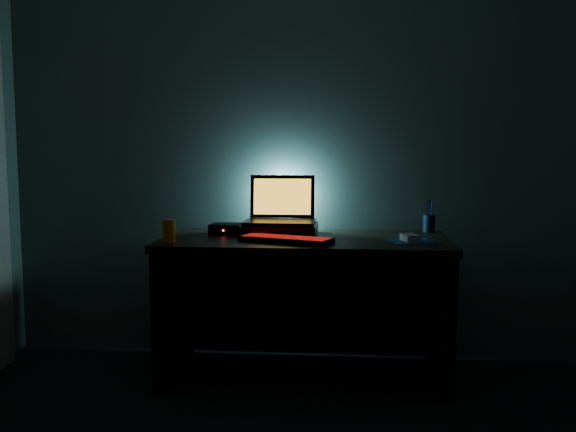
% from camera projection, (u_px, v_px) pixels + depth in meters
% --- Properties ---
extents(room, '(3.50, 4.00, 2.50)m').
position_uv_depth(room, '(270.00, 138.00, 1.70)').
color(room, black).
rests_on(room, ground).
extents(desk, '(1.50, 0.70, 0.75)m').
position_uv_depth(desk, '(305.00, 284.00, 3.44)').
color(desk, black).
rests_on(desk, ground).
extents(riser, '(0.40, 0.31, 0.06)m').
position_uv_depth(riser, '(280.00, 229.00, 3.48)').
color(riser, black).
rests_on(riser, desk).
extents(laptop, '(0.38, 0.29, 0.26)m').
position_uv_depth(laptop, '(281.00, 212.00, 3.52)').
color(laptop, black).
rests_on(laptop, riser).
extents(keyboard, '(0.49, 0.30, 0.03)m').
position_uv_depth(keyboard, '(286.00, 239.00, 3.21)').
color(keyboard, black).
rests_on(keyboard, desk).
extents(mousepad, '(0.27, 0.25, 0.00)m').
position_uv_depth(mousepad, '(410.00, 241.00, 3.22)').
color(mousepad, navy).
rests_on(mousepad, desk).
extents(mouse, '(0.10, 0.13, 0.03)m').
position_uv_depth(mouse, '(410.00, 238.00, 3.22)').
color(mouse, '#97979C').
rests_on(mouse, mousepad).
extents(pen_cup, '(0.09, 0.09, 0.10)m').
position_uv_depth(pen_cup, '(429.00, 223.00, 3.59)').
color(pen_cup, black).
rests_on(pen_cup, desk).
extents(juice_glass, '(0.09, 0.09, 0.11)m').
position_uv_depth(juice_glass, '(169.00, 231.00, 3.21)').
color(juice_glass, orange).
rests_on(juice_glass, desk).
extents(router, '(0.18, 0.15, 0.06)m').
position_uv_depth(router, '(227.00, 229.00, 3.50)').
color(router, black).
rests_on(router, desk).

